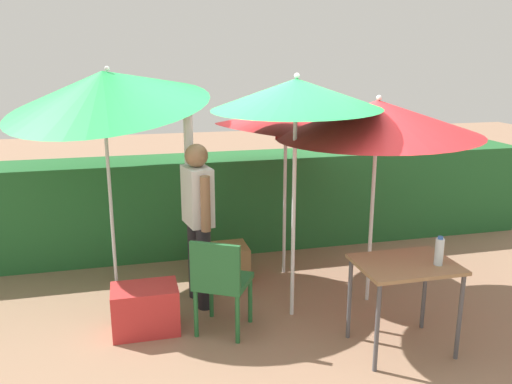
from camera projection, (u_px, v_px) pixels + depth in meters
name	position (u px, v px, depth m)	size (l,w,h in m)	color
ground_plane	(263.00, 308.00, 5.15)	(24.00, 24.00, 0.00)	#937056
hedge_row	(228.00, 202.00, 6.68)	(8.00, 0.70, 1.18)	#23602D
umbrella_rainbow	(105.00, 89.00, 5.18)	(2.10, 2.06, 2.53)	silver
umbrella_orange	(378.00, 118.00, 4.87)	(1.91, 1.91, 2.04)	silver
umbrella_yellow	(285.00, 121.00, 5.58)	(1.49, 1.47, 1.99)	silver
umbrella_navy	(296.00, 94.00, 4.51)	(1.49, 1.49, 2.25)	silver
person_vendor	(198.00, 212.00, 5.05)	(0.28, 0.56, 1.88)	black
chair_plastic	(221.00, 280.00, 4.57)	(0.60, 0.60, 0.89)	#236633
cooler_box	(145.00, 309.00, 4.68)	(0.58, 0.38, 0.42)	red
crate_cardboard	(226.00, 263.00, 5.73)	(0.46, 0.40, 0.40)	#9E7A4C
folding_table	(405.00, 274.00, 4.30)	(0.80, 0.60, 0.77)	#4C4C51
bottle_water	(439.00, 251.00, 4.20)	(0.07, 0.07, 0.24)	silver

